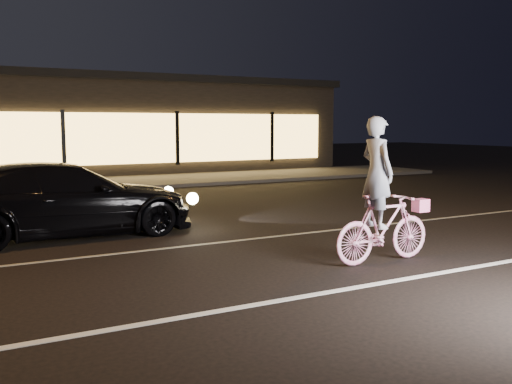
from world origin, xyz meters
TOP-DOWN VIEW (x-y plane):
  - ground at (0.00, 0.00)m, footprint 90.00×90.00m
  - lane_stripe_near at (0.00, -1.50)m, footprint 60.00×0.12m
  - lane_stripe_far at (0.00, 2.00)m, footprint 60.00×0.10m
  - sidewalk at (0.00, 13.00)m, footprint 30.00×4.00m
  - storefront at (0.00, 18.97)m, footprint 25.40×8.42m
  - cyclist at (2.00, -0.57)m, footprint 1.81×0.62m
  - sedan at (-1.95, 3.94)m, footprint 5.02×2.15m

SIDE VIEW (x-z plane):
  - ground at x=0.00m, z-range 0.00..0.00m
  - lane_stripe_near at x=0.00m, z-range 0.00..0.01m
  - lane_stripe_far at x=0.00m, z-range 0.00..0.01m
  - sidewalk at x=0.00m, z-range 0.00..0.12m
  - sedan at x=-1.95m, z-range 0.00..1.44m
  - cyclist at x=2.00m, z-range -0.33..1.95m
  - storefront at x=0.00m, z-range 0.05..4.25m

